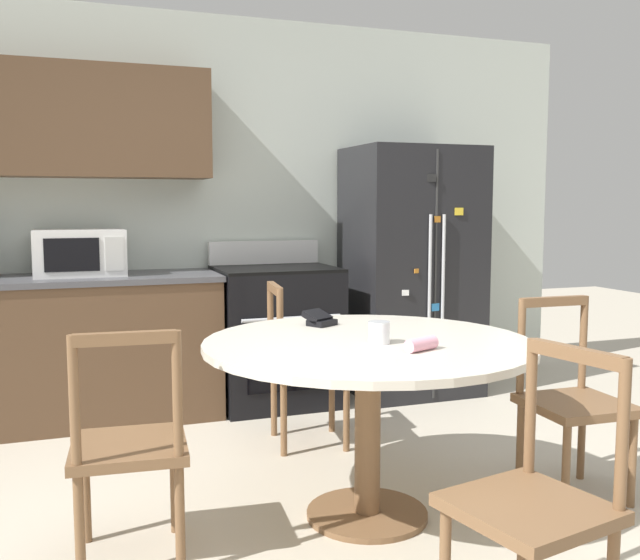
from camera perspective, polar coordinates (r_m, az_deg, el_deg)
back_wall at (r=4.92m, az=-10.60°, el=7.19°), size 5.20×0.44×2.60m
kitchen_counter at (r=4.63m, az=-20.72°, el=-5.32°), size 2.03×0.64×0.90m
refrigerator at (r=5.07m, az=7.31°, el=0.71°), size 0.86×0.72×1.73m
oven_range at (r=4.79m, az=-3.54°, el=-4.35°), size 0.78×0.68×1.08m
microwave at (r=4.60m, az=-18.67°, el=2.09°), size 0.53×0.38×0.28m
dining_table at (r=3.02m, az=3.87°, el=-7.13°), size 1.39×1.39×0.77m
dining_chair_far at (r=3.98m, az=-1.31°, el=-6.99°), size 0.47×0.47×0.90m
dining_chair_left at (r=2.80m, az=-15.04°, el=-12.91°), size 0.46×0.46×0.90m
dining_chair_right at (r=3.50m, az=19.52°, el=-9.21°), size 0.44×0.44×0.90m
dining_chair_near at (r=2.35m, az=16.85°, el=-16.83°), size 0.50×0.50×0.90m
candle_glass at (r=2.93m, az=4.75°, el=-4.33°), size 0.09×0.09×0.09m
folded_napkin at (r=2.81m, az=8.11°, el=-5.11°), size 0.16×0.10×0.05m
wallet at (r=3.36m, az=-0.04°, el=-3.17°), size 0.17×0.17×0.07m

